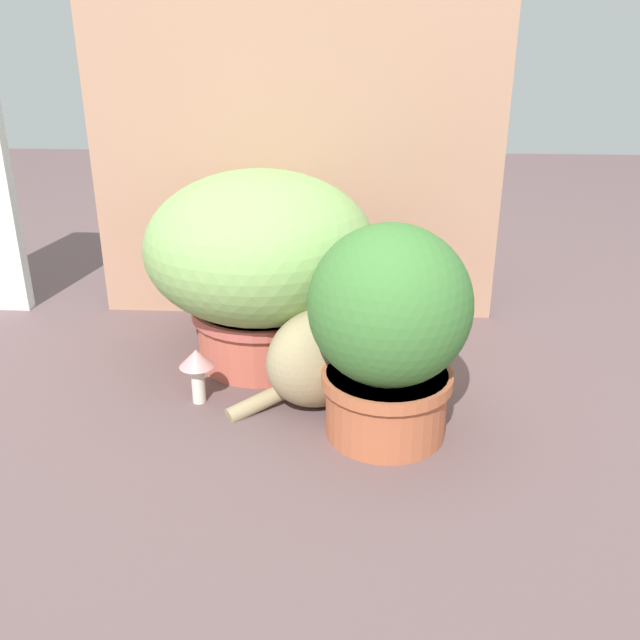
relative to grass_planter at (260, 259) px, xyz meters
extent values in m
plane|color=#644D4E|center=(0.09, -0.16, -0.26)|extent=(6.00, 6.00, 0.00)
cube|color=tan|center=(0.05, 0.30, 0.21)|extent=(1.07, 0.03, 0.94)
cylinder|color=#C35C4A|center=(0.00, 0.00, -0.19)|extent=(0.31, 0.31, 0.14)
cylinder|color=#C0594F|center=(0.00, 0.00, -0.13)|extent=(0.33, 0.33, 0.02)
ellipsoid|color=#83AD5E|center=(0.00, 0.00, 0.03)|extent=(0.53, 0.53, 0.34)
cylinder|color=#B55D3B|center=(0.29, -0.32, -0.19)|extent=(0.24, 0.24, 0.14)
cylinder|color=#B55F3C|center=(0.29, -0.32, -0.13)|extent=(0.26, 0.26, 0.02)
ellipsoid|color=#407936|center=(0.29, -0.32, 0.02)|extent=(0.31, 0.31, 0.31)
ellipsoid|color=tan|center=(0.16, -0.20, -0.15)|extent=(0.31, 0.29, 0.22)
ellipsoid|color=beige|center=(0.24, -0.15, -0.16)|extent=(0.12, 0.12, 0.11)
sphere|color=tan|center=(0.25, -0.14, -0.03)|extent=(0.15, 0.15, 0.11)
cone|color=tan|center=(0.23, -0.11, 0.03)|extent=(0.05, 0.05, 0.04)
cone|color=tan|center=(0.26, -0.16, 0.03)|extent=(0.05, 0.05, 0.04)
cylinder|color=tan|center=(0.04, -0.24, -0.23)|extent=(0.17, 0.14, 0.07)
cylinder|color=silver|center=(0.07, -0.07, -0.21)|extent=(0.04, 0.04, 0.08)
cone|color=red|center=(0.07, -0.07, -0.15)|extent=(0.10, 0.10, 0.05)
cylinder|color=silver|center=(-0.11, -0.22, -0.21)|extent=(0.03, 0.03, 0.09)
cone|color=pink|center=(-0.11, -0.22, -0.15)|extent=(0.08, 0.08, 0.04)
camera|label=1|loc=(0.23, -1.55, 0.52)|focal=40.05mm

